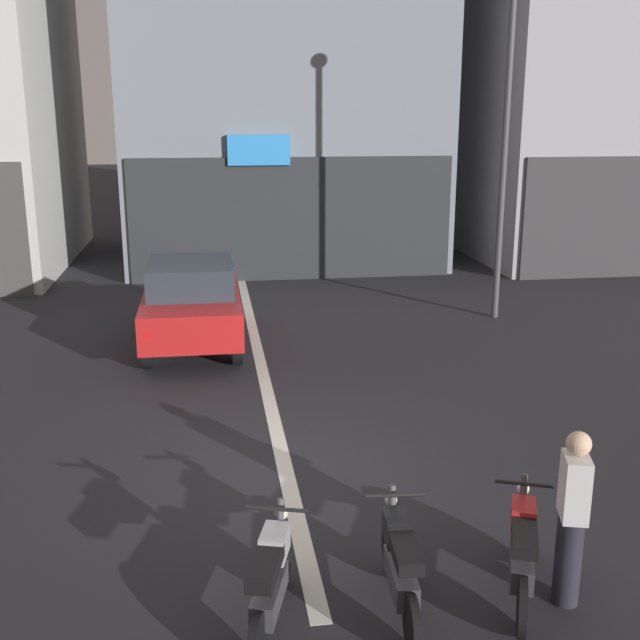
{
  "coord_description": "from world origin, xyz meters",
  "views": [
    {
      "loc": [
        -0.86,
        -8.79,
        4.33
      ],
      "look_at": [
        0.72,
        2.0,
        1.4
      ],
      "focal_mm": 43.68,
      "sensor_mm": 36.0,
      "label": 1
    }
  ],
  "objects_px": {
    "street_lamp": "(507,113)",
    "motorcycle_red_row_centre": "(522,550)",
    "motorcycle_silver_row_leftmost": "(271,581)",
    "car_red_crossing_near": "(192,300)",
    "person_by_motorcycles": "(572,517)",
    "motorcycle_black_row_left_mid": "(400,564)"
  },
  "relations": [
    {
      "from": "street_lamp",
      "to": "motorcycle_black_row_left_mid",
      "type": "xyz_separation_m",
      "value": [
        -4.56,
        -9.75,
        -3.84
      ]
    },
    {
      "from": "person_by_motorcycles",
      "to": "car_red_crossing_near",
      "type": "bearing_deg",
      "value": 111.59
    },
    {
      "from": "motorcycle_silver_row_leftmost",
      "to": "motorcycle_red_row_centre",
      "type": "xyz_separation_m",
      "value": [
        2.31,
        0.15,
        0.0
      ]
    },
    {
      "from": "street_lamp",
      "to": "motorcycle_red_row_centre",
      "type": "relative_size",
      "value": 4.49
    },
    {
      "from": "street_lamp",
      "to": "motorcycle_silver_row_leftmost",
      "type": "relative_size",
      "value": 4.37
    },
    {
      "from": "motorcycle_black_row_left_mid",
      "to": "person_by_motorcycles",
      "type": "bearing_deg",
      "value": -4.27
    },
    {
      "from": "street_lamp",
      "to": "person_by_motorcycles",
      "type": "xyz_separation_m",
      "value": [
        -3.04,
        -9.86,
        -3.44
      ]
    },
    {
      "from": "car_red_crossing_near",
      "to": "motorcycle_silver_row_leftmost",
      "type": "distance_m",
      "value": 8.68
    },
    {
      "from": "car_red_crossing_near",
      "to": "motorcycle_silver_row_leftmost",
      "type": "relative_size",
      "value": 2.52
    },
    {
      "from": "motorcycle_black_row_left_mid",
      "to": "person_by_motorcycles",
      "type": "distance_m",
      "value": 1.58
    },
    {
      "from": "car_red_crossing_near",
      "to": "motorcycle_black_row_left_mid",
      "type": "relative_size",
      "value": 2.45
    },
    {
      "from": "street_lamp",
      "to": "motorcycle_black_row_left_mid",
      "type": "bearing_deg",
      "value": -115.06
    },
    {
      "from": "motorcycle_silver_row_leftmost",
      "to": "motorcycle_black_row_left_mid",
      "type": "distance_m",
      "value": 1.16
    },
    {
      "from": "street_lamp",
      "to": "motorcycle_red_row_centre",
      "type": "distance_m",
      "value": 10.96
    },
    {
      "from": "motorcycle_red_row_centre",
      "to": "car_red_crossing_near",
      "type": "bearing_deg",
      "value": 109.88
    },
    {
      "from": "motorcycle_black_row_left_mid",
      "to": "motorcycle_red_row_centre",
      "type": "distance_m",
      "value": 1.16
    },
    {
      "from": "motorcycle_red_row_centre",
      "to": "motorcycle_black_row_left_mid",
      "type": "bearing_deg",
      "value": -176.72
    },
    {
      "from": "car_red_crossing_near",
      "to": "motorcycle_black_row_left_mid",
      "type": "xyz_separation_m",
      "value": [
        1.91,
        -8.55,
        -0.43
      ]
    },
    {
      "from": "street_lamp",
      "to": "motorcycle_red_row_centre",
      "type": "xyz_separation_m",
      "value": [
        -3.4,
        -9.68,
        -3.84
      ]
    },
    {
      "from": "motorcycle_red_row_centre",
      "to": "person_by_motorcycles",
      "type": "bearing_deg",
      "value": -26.47
    },
    {
      "from": "car_red_crossing_near",
      "to": "person_by_motorcycles",
      "type": "height_order",
      "value": "person_by_motorcycles"
    },
    {
      "from": "motorcycle_black_row_left_mid",
      "to": "motorcycle_red_row_centre",
      "type": "bearing_deg",
      "value": 3.28
    }
  ]
}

